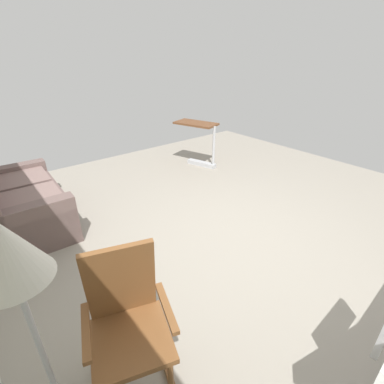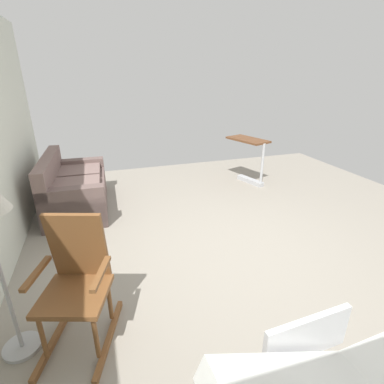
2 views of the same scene
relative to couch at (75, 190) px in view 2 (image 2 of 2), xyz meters
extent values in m
plane|color=gray|center=(-1.92, -1.82, -0.31)|extent=(7.41, 7.41, 0.00)
cube|color=silver|center=(-3.64, -1.40, 0.32)|extent=(0.07, 0.56, 0.28)
cube|color=#68534F|center=(0.00, -0.03, -0.08)|extent=(1.63, 0.91, 0.45)
cube|color=#7F6660|center=(-0.37, -0.06, 0.18)|extent=(0.69, 0.67, 0.10)
cube|color=#7F6660|center=(0.37, -0.09, 0.18)|extent=(0.69, 0.67, 0.10)
cube|color=#7F6660|center=(0.01, 0.31, 0.34)|extent=(1.60, 0.22, 0.40)
cube|color=#68534F|center=(-0.71, -0.01, -0.01)|extent=(0.21, 0.86, 0.60)
cube|color=#68534F|center=(0.71, -0.06, -0.01)|extent=(0.21, 0.86, 0.60)
cube|color=brown|center=(-2.59, 0.09, -0.28)|extent=(0.73, 0.28, 0.05)
cube|color=brown|center=(-2.73, -0.32, -0.28)|extent=(0.73, 0.28, 0.05)
cylinder|color=brown|center=(-2.89, -0.24, -0.06)|extent=(0.04, 0.04, 0.40)
cylinder|color=brown|center=(-2.77, 0.12, -0.06)|extent=(0.04, 0.04, 0.40)
cylinder|color=brown|center=(-2.55, -0.36, -0.06)|extent=(0.04, 0.04, 0.40)
cylinder|color=brown|center=(-2.42, 0.00, -0.06)|extent=(0.04, 0.04, 0.40)
cube|color=brown|center=(-2.66, -0.12, 0.14)|extent=(0.59, 0.60, 0.04)
cube|color=brown|center=(-2.47, -0.18, 0.44)|extent=(0.25, 0.45, 0.60)
cube|color=brown|center=(-2.75, -0.33, 0.36)|extent=(0.38, 0.16, 0.03)
cube|color=brown|center=(-2.61, 0.11, 0.36)|extent=(0.38, 0.16, 0.03)
cylinder|color=#B2B5BA|center=(-2.59, 0.32, -0.29)|extent=(0.28, 0.28, 0.03)
cylinder|color=#B2B5BA|center=(-2.59, 0.32, 0.30)|extent=(0.03, 0.03, 1.15)
cube|color=#B2B5BA|center=(0.17, -3.16, -0.27)|extent=(0.61, 0.30, 0.08)
cylinder|color=black|center=(-0.07, -3.24, -0.28)|extent=(0.07, 0.07, 0.06)
cylinder|color=black|center=(0.42, -3.08, -0.28)|extent=(0.07, 0.07, 0.06)
cylinder|color=#B2B5BA|center=(-0.07, -3.24, 0.14)|extent=(0.05, 0.05, 0.74)
cube|color=brown|center=(0.31, -3.12, 0.51)|extent=(0.88, 0.63, 0.04)
camera|label=1|loc=(-3.78, 0.31, 1.74)|focal=26.31mm
camera|label=2|loc=(-4.59, -0.41, 1.69)|focal=27.50mm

